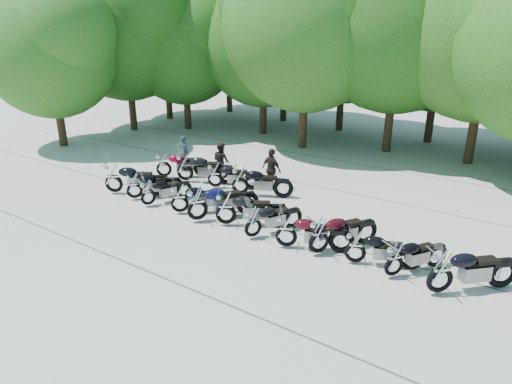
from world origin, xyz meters
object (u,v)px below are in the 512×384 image
Objects in this scene: motorcycle_0 at (113,177)px; motorcycle_4 at (197,202)px; motorcycle_5 at (226,207)px; motorcycle_12 at (164,163)px; motorcycle_10 at (395,258)px; rider_0 at (184,152)px; motorcycle_7 at (286,229)px; motorcycle_15 at (240,179)px; motorcycle_1 at (134,185)px; motorcycle_2 at (148,192)px; rider_2 at (272,169)px; motorcycle_14 at (215,174)px; motorcycle_3 at (180,197)px; motorcycle_13 at (185,166)px; rider_1 at (221,161)px; motorcycle_6 at (253,221)px; motorcycle_8 at (319,234)px; motorcycle_11 at (441,270)px; motorcycle_9 at (356,246)px.

motorcycle_4 is (4.59, -0.18, -0.00)m from motorcycle_0.
motorcycle_5 is 1.04× the size of motorcycle_12.
rider_0 is (-11.42, 4.12, 0.20)m from motorcycle_10.
motorcycle_7 is 0.96× the size of motorcycle_15.
motorcycle_1 is 0.91× the size of motorcycle_15.
rider_0 is at bearing 37.34° from motorcycle_7.
motorcycle_2 is 9.30m from motorcycle_10.
motorcycle_1 is 4.27m from rider_0.
motorcycle_0 is at bearing 31.84° from motorcycle_4.
rider_2 reaches higher than motorcycle_1.
motorcycle_4 is 1.17× the size of motorcycle_14.
motorcycle_3 is 2.83m from motorcycle_15.
motorcycle_13 is (-10.06, 2.69, 0.13)m from motorcycle_10.
motorcycle_0 is 1.15× the size of motorcycle_3.
motorcycle_15 is at bearing 168.53° from rider_0.
rider_1 reaches higher than motorcycle_1.
motorcycle_1 is 5.75m from motorcycle_6.
motorcycle_8 reaches higher than motorcycle_6.
motorcycle_12 is at bearing 2.76° from motorcycle_6.
motorcycle_11 is (1.22, -0.17, 0.11)m from motorcycle_10.
motorcycle_10 is at bearing -129.46° from motorcycle_13.
motorcycle_15 is (1.36, -0.08, 0.05)m from motorcycle_14.
motorcycle_10 is 7.63m from motorcycle_15.
motorcycle_4 is 4.23m from rider_2.
motorcycle_12 is 1.49× the size of rider_0.
motorcycle_14 is 1.36m from motorcycle_15.
motorcycle_1 is at bearing 30.42° from motorcycle_4.
rider_0 reaches higher than motorcycle_13.
motorcycle_8 reaches higher than motorcycle_2.
motorcycle_3 is at bearing 84.28° from rider_2.
motorcycle_12 is at bearing 29.43° from rider_2.
motorcycle_1 is at bearing 43.63° from motorcycle_11.
motorcycle_10 is at bearing 174.40° from rider_1.
motorcycle_5 is 5.80m from motorcycle_10.
motorcycle_15 reaches higher than motorcycle_14.
motorcycle_14 is (1.58, 0.11, -0.10)m from motorcycle_13.
rider_0 is (-9.16, 4.10, 0.12)m from motorcycle_8.
motorcycle_0 is 1.54× the size of rider_1.
motorcycle_8 is at bearing 162.40° from rider_0.
motorcycle_15 is 1.45m from rider_2.
motorcycle_11 reaches higher than motorcycle_9.
motorcycle_14 is (2.73, 0.23, -0.05)m from motorcycle_12.
motorcycle_11 is 0.97× the size of motorcycle_13.
motorcycle_9 is 2.39m from motorcycle_11.
motorcycle_4 is 2.32m from motorcycle_6.
motorcycle_15 is 1.38× the size of rider_2.
rider_1 reaches higher than motorcycle_7.
motorcycle_5 is 6.92m from rider_0.
motorcycle_11 reaches higher than motorcycle_8.
motorcycle_2 is 4.79m from rider_0.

